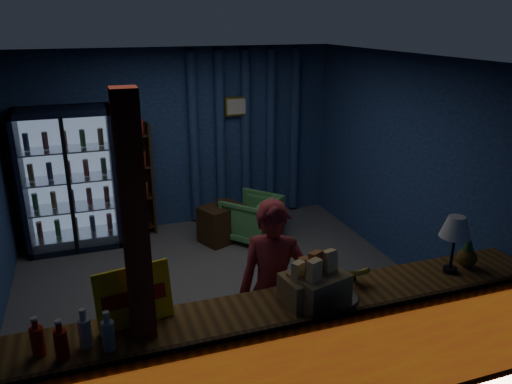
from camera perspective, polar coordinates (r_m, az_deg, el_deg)
ground at (r=5.85m, az=-3.93°, el=-11.31°), size 4.60×4.60×0.00m
room_walls at (r=5.23m, az=-4.32°, el=3.67°), size 4.60×4.60×4.60m
counter at (r=4.08m, az=3.47°, el=-18.48°), size 4.40×0.57×0.99m
support_post at (r=3.42m, az=-13.09°, el=-10.57°), size 0.16×0.16×2.60m
beverage_cooler at (r=7.09m, az=-20.54°, el=1.33°), size 1.20×0.62×1.90m
bottle_shelf at (r=7.29m, az=-13.75°, el=1.34°), size 0.50×0.28×1.60m
curtain_folds at (r=7.56m, az=-1.16°, el=6.51°), size 1.74×0.14×2.50m
framed_picture at (r=7.39m, az=-2.20°, el=9.76°), size 0.36×0.04×0.28m
shopkeeper at (r=4.28m, az=1.96°, el=-11.27°), size 0.69×0.59×1.60m
green_chair at (r=7.00m, az=-0.50°, el=-2.96°), size 0.97×0.98×0.64m
side_table at (r=6.99m, az=-3.97°, el=-3.58°), size 0.69×0.61×0.62m
yellow_sign at (r=3.61m, az=-13.78°, el=-11.47°), size 0.54×0.19×0.42m
soda_bottles at (r=3.49m, az=-20.17°, el=-15.29°), size 0.51×0.16×0.27m
snack_box_left at (r=3.78m, az=7.22°, el=-10.66°), size 0.45×0.40×0.41m
snack_box_centre at (r=3.80m, az=5.72°, el=-10.74°), size 0.38×0.33×0.36m
pastry_tray at (r=3.93m, az=8.63°, el=-11.53°), size 0.41×0.41×0.07m
banana_bunches at (r=4.01m, az=8.29°, el=-9.87°), size 0.73×0.29×0.16m
table_lamp at (r=4.39m, az=21.86°, el=-3.95°), size 0.26×0.26×0.50m
pineapple at (r=4.63m, az=22.99°, el=-6.63°), size 0.17×0.17×0.29m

